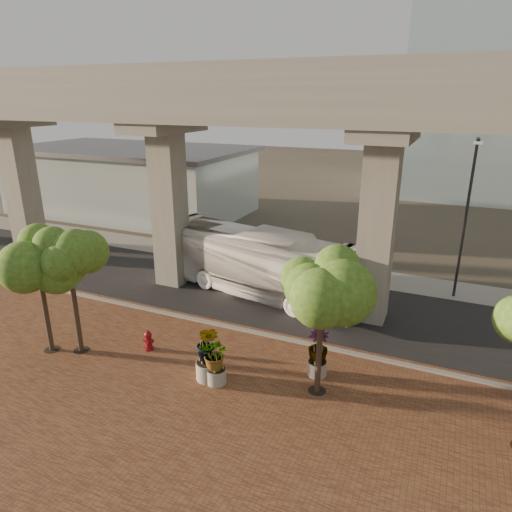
% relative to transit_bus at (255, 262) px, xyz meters
% --- Properties ---
extents(ground, '(160.00, 160.00, 0.00)m').
position_rel_transit_bus_xyz_m(ground, '(0.80, -2.62, -1.88)').
color(ground, '#3A362A').
rests_on(ground, ground).
extents(brick_plaza, '(70.00, 13.00, 0.06)m').
position_rel_transit_bus_xyz_m(brick_plaza, '(0.80, -10.62, -1.85)').
color(brick_plaza, brown).
rests_on(brick_plaza, ground).
extents(asphalt_road, '(90.00, 8.00, 0.04)m').
position_rel_transit_bus_xyz_m(asphalt_road, '(0.80, -0.62, -1.86)').
color(asphalt_road, black).
rests_on(asphalt_road, ground).
extents(curb_strip, '(70.00, 0.25, 0.16)m').
position_rel_transit_bus_xyz_m(curb_strip, '(0.80, -4.62, -1.80)').
color(curb_strip, gray).
rests_on(curb_strip, ground).
extents(far_sidewalk, '(90.00, 3.00, 0.06)m').
position_rel_transit_bus_xyz_m(far_sidewalk, '(0.80, 4.88, -1.85)').
color(far_sidewalk, gray).
rests_on(far_sidewalk, ground).
extents(transit_viaduct, '(72.00, 5.60, 12.40)m').
position_rel_transit_bus_xyz_m(transit_viaduct, '(0.80, -0.62, 5.41)').
color(transit_viaduct, gray).
rests_on(transit_viaduct, ground).
extents(station_pavilion, '(23.00, 13.00, 6.30)m').
position_rel_transit_bus_xyz_m(station_pavilion, '(-19.20, 13.38, 1.34)').
color(station_pavilion, '#B0C6C9').
rests_on(station_pavilion, ground).
extents(transit_bus, '(13.84, 5.95, 3.76)m').
position_rel_transit_bus_xyz_m(transit_bus, '(0.00, 0.00, 0.00)').
color(transit_bus, white).
rests_on(transit_bus, ground).
extents(fire_hydrant, '(0.48, 0.43, 0.95)m').
position_rel_transit_bus_xyz_m(fire_hydrant, '(-1.73, -7.91, -1.36)').
color(fire_hydrant, maroon).
rests_on(fire_hydrant, ground).
extents(planter_front, '(1.79, 1.79, 1.96)m').
position_rel_transit_bus_xyz_m(planter_front, '(2.28, -8.91, -0.63)').
color(planter_front, '#9D9B8E').
rests_on(planter_front, ground).
extents(planter_right, '(1.94, 1.94, 2.07)m').
position_rel_transit_bus_xyz_m(planter_right, '(5.80, -6.77, -0.56)').
color(planter_right, '#9D978D').
rests_on(planter_right, ground).
extents(planter_left, '(2.21, 2.21, 2.43)m').
position_rel_transit_bus_xyz_m(planter_left, '(1.85, -8.80, -0.35)').
color(planter_left, gray).
rests_on(planter_left, ground).
extents(street_tree_far_west, '(3.27, 3.27, 5.80)m').
position_rel_transit_bus_xyz_m(street_tree_far_west, '(-5.74, -9.71, 2.47)').
color(street_tree_far_west, '#463428').
rests_on(street_tree_far_west, ground).
extents(street_tree_near_west, '(3.43, 3.43, 5.87)m').
position_rel_transit_bus_xyz_m(street_tree_near_west, '(-4.49, -9.20, 2.46)').
color(street_tree_near_west, '#463428').
rests_on(street_tree_near_west, ground).
extents(street_tree_near_east, '(3.92, 3.92, 6.48)m').
position_rel_transit_bus_xyz_m(street_tree_near_east, '(6.13, -7.82, 2.85)').
color(street_tree_near_east, '#463428').
rests_on(street_tree_near_east, ground).
extents(streetlamp_west, '(0.39, 1.14, 7.83)m').
position_rel_transit_bus_xyz_m(streetlamp_west, '(-8.46, 3.32, 2.70)').
color(streetlamp_west, '#2C2C31').
rests_on(streetlamp_west, ground).
extents(streetlamp_east, '(0.44, 1.29, 8.89)m').
position_rel_transit_bus_xyz_m(streetlamp_east, '(10.75, 3.88, 3.31)').
color(streetlamp_east, '#2C2B30').
rests_on(streetlamp_east, ground).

